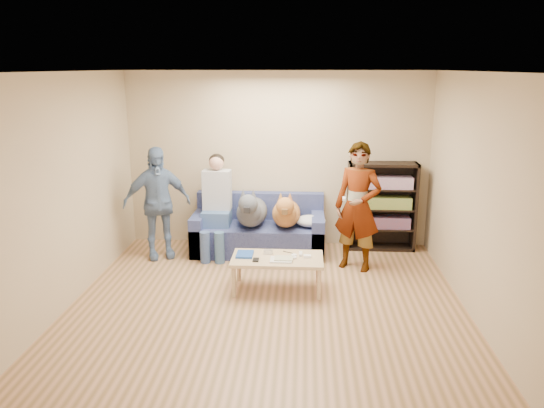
# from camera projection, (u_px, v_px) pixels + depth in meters

# --- Properties ---
(ground) EXTENTS (5.00, 5.00, 0.00)m
(ground) POSITION_uv_depth(u_px,v_px,m) (265.00, 315.00, 5.83)
(ground) COLOR olive
(ground) RESTS_ON ground
(ceiling) EXTENTS (5.00, 5.00, 0.00)m
(ceiling) POSITION_uv_depth(u_px,v_px,m) (264.00, 72.00, 5.18)
(ceiling) COLOR white
(ceiling) RESTS_ON ground
(wall_back) EXTENTS (4.50, 0.00, 4.50)m
(wall_back) POSITION_uv_depth(u_px,v_px,m) (277.00, 160.00, 7.92)
(wall_back) COLOR tan
(wall_back) RESTS_ON ground
(wall_front) EXTENTS (4.50, 0.00, 4.50)m
(wall_front) POSITION_uv_depth(u_px,v_px,m) (232.00, 305.00, 3.09)
(wall_front) COLOR tan
(wall_front) RESTS_ON ground
(wall_left) EXTENTS (0.00, 5.00, 5.00)m
(wall_left) POSITION_uv_depth(u_px,v_px,m) (55.00, 197.00, 5.64)
(wall_left) COLOR tan
(wall_left) RESTS_ON ground
(wall_right) EXTENTS (0.00, 5.00, 5.00)m
(wall_right) POSITION_uv_depth(u_px,v_px,m) (486.00, 204.00, 5.37)
(wall_right) COLOR tan
(wall_right) RESTS_ON ground
(blanket) EXTENTS (0.44, 0.37, 0.15)m
(blanket) POSITION_uv_depth(u_px,v_px,m) (311.00, 221.00, 7.59)
(blanket) COLOR silver
(blanket) RESTS_ON sofa
(person_standing_right) EXTENTS (0.74, 0.63, 1.71)m
(person_standing_right) POSITION_uv_depth(u_px,v_px,m) (358.00, 207.00, 6.98)
(person_standing_right) COLOR gray
(person_standing_right) RESTS_ON ground
(person_standing_left) EXTENTS (1.01, 0.74, 1.59)m
(person_standing_left) POSITION_uv_depth(u_px,v_px,m) (157.00, 203.00, 7.42)
(person_standing_left) COLOR #6D85AF
(person_standing_left) RESTS_ON ground
(held_controller) EXTENTS (0.05, 0.12, 0.03)m
(held_controller) POSITION_uv_depth(u_px,v_px,m) (344.00, 199.00, 6.76)
(held_controller) COLOR white
(held_controller) RESTS_ON person_standing_right
(notebook_blue) EXTENTS (0.20, 0.26, 0.03)m
(notebook_blue) POSITION_uv_depth(u_px,v_px,m) (245.00, 254.00, 6.45)
(notebook_blue) COLOR #1B4499
(notebook_blue) RESTS_ON coffee_table
(papers) EXTENTS (0.26, 0.20, 0.02)m
(papers) POSITION_uv_depth(u_px,v_px,m) (281.00, 260.00, 6.28)
(papers) COLOR silver
(papers) RESTS_ON coffee_table
(magazine) EXTENTS (0.22, 0.17, 0.01)m
(magazine) POSITION_uv_depth(u_px,v_px,m) (284.00, 258.00, 6.30)
(magazine) COLOR #B2B18E
(magazine) RESTS_ON coffee_table
(camera_silver) EXTENTS (0.11, 0.06, 0.05)m
(camera_silver) POSITION_uv_depth(u_px,v_px,m) (268.00, 252.00, 6.50)
(camera_silver) COLOR #B4B4B9
(camera_silver) RESTS_ON coffee_table
(controller_a) EXTENTS (0.04, 0.13, 0.03)m
(controller_a) POSITION_uv_depth(u_px,v_px,m) (301.00, 254.00, 6.46)
(controller_a) COLOR silver
(controller_a) RESTS_ON coffee_table
(controller_b) EXTENTS (0.09, 0.06, 0.03)m
(controller_b) POSITION_uv_depth(u_px,v_px,m) (307.00, 256.00, 6.38)
(controller_b) COLOR white
(controller_b) RESTS_ON coffee_table
(headphone_cup_a) EXTENTS (0.07, 0.07, 0.02)m
(headphone_cup_a) POSITION_uv_depth(u_px,v_px,m) (294.00, 258.00, 6.35)
(headphone_cup_a) COLOR silver
(headphone_cup_a) RESTS_ON coffee_table
(headphone_cup_b) EXTENTS (0.07, 0.07, 0.02)m
(headphone_cup_b) POSITION_uv_depth(u_px,v_px,m) (294.00, 255.00, 6.43)
(headphone_cup_b) COLOR white
(headphone_cup_b) RESTS_ON coffee_table
(pen_orange) EXTENTS (0.13, 0.06, 0.01)m
(pen_orange) POSITION_uv_depth(u_px,v_px,m) (275.00, 262.00, 6.23)
(pen_orange) COLOR orange
(pen_orange) RESTS_ON coffee_table
(pen_black) EXTENTS (0.13, 0.08, 0.01)m
(pen_black) POSITION_uv_depth(u_px,v_px,m) (288.00, 252.00, 6.55)
(pen_black) COLOR black
(pen_black) RESTS_ON coffee_table
(wallet) EXTENTS (0.07, 0.12, 0.02)m
(wallet) POSITION_uv_depth(u_px,v_px,m) (256.00, 260.00, 6.28)
(wallet) COLOR black
(wallet) RESTS_ON coffee_table
(sofa) EXTENTS (1.90, 0.85, 0.82)m
(sofa) POSITION_uv_depth(u_px,v_px,m) (259.00, 232.00, 7.80)
(sofa) COLOR #515B93
(sofa) RESTS_ON ground
(person_seated) EXTENTS (0.40, 0.73, 1.47)m
(person_seated) POSITION_uv_depth(u_px,v_px,m) (216.00, 202.00, 7.59)
(person_seated) COLOR #436895
(person_seated) RESTS_ON sofa
(dog_gray) EXTENTS (0.44, 1.26, 0.64)m
(dog_gray) POSITION_uv_depth(u_px,v_px,m) (251.00, 211.00, 7.56)
(dog_gray) COLOR #50535B
(dog_gray) RESTS_ON sofa
(dog_tan) EXTENTS (0.41, 1.16, 0.59)m
(dog_tan) POSITION_uv_depth(u_px,v_px,m) (286.00, 212.00, 7.55)
(dog_tan) COLOR #B57337
(dog_tan) RESTS_ON sofa
(coffee_table) EXTENTS (1.10, 0.60, 0.42)m
(coffee_table) POSITION_uv_depth(u_px,v_px,m) (277.00, 261.00, 6.40)
(coffee_table) COLOR tan
(coffee_table) RESTS_ON ground
(bookshelf) EXTENTS (1.00, 0.34, 1.30)m
(bookshelf) POSITION_uv_depth(u_px,v_px,m) (381.00, 204.00, 7.82)
(bookshelf) COLOR black
(bookshelf) RESTS_ON ground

